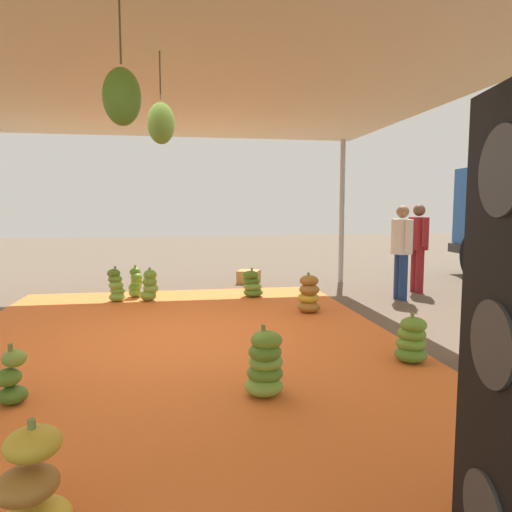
% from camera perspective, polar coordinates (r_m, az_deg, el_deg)
% --- Properties ---
extents(ground_plane, '(40.00, 40.00, 0.00)m').
position_cam_1_polar(ground_plane, '(6.22, 19.59, -8.59)').
color(ground_plane, brown).
extents(tarp_orange, '(6.70, 5.12, 0.01)m').
position_cam_1_polar(tarp_orange, '(5.47, -9.58, -10.28)').
color(tarp_orange, orange).
rests_on(tarp_orange, ground).
extents(tent_canopy, '(8.00, 7.00, 2.93)m').
position_cam_1_polar(tent_canopy, '(5.40, -11.13, 19.94)').
color(tent_canopy, '#9EA0A5').
rests_on(tent_canopy, ground).
extents(banana_bunch_0, '(0.45, 0.43, 0.57)m').
position_cam_1_polar(banana_bunch_0, '(3.89, 1.11, -13.07)').
color(banana_bunch_0, '#75A83D').
rests_on(banana_bunch_0, tarp_orange).
extents(banana_bunch_1, '(0.48, 0.48, 0.49)m').
position_cam_1_polar(banana_bunch_1, '(8.00, -0.48, -3.49)').
color(banana_bunch_1, '#518428').
rests_on(banana_bunch_1, tarp_orange).
extents(banana_bunch_3, '(0.35, 0.37, 0.54)m').
position_cam_1_polar(banana_bunch_3, '(7.81, -12.81, -3.62)').
color(banana_bunch_3, '#6B9E38').
rests_on(banana_bunch_3, tarp_orange).
extents(banana_bunch_4, '(0.31, 0.32, 0.55)m').
position_cam_1_polar(banana_bunch_4, '(8.19, -14.44, -3.22)').
color(banana_bunch_4, '#75A83D').
rests_on(banana_bunch_4, tarp_orange).
extents(banana_bunch_5, '(0.30, 0.30, 0.47)m').
position_cam_1_polar(banana_bunch_5, '(4.19, -27.63, -13.12)').
color(banana_bunch_5, '#477523').
rests_on(banana_bunch_5, tarp_orange).
extents(banana_bunch_6, '(0.43, 0.45, 0.55)m').
position_cam_1_polar(banana_bunch_6, '(2.61, -25.57, -24.06)').
color(banana_bunch_6, gold).
rests_on(banana_bunch_6, tarp_orange).
extents(banana_bunch_8, '(0.39, 0.36, 0.57)m').
position_cam_1_polar(banana_bunch_8, '(7.93, -16.67, -3.54)').
color(banana_bunch_8, '#75A83D').
rests_on(banana_bunch_8, tarp_orange).
extents(banana_bunch_9, '(0.42, 0.41, 0.49)m').
position_cam_1_polar(banana_bunch_9, '(4.93, 18.41, -9.75)').
color(banana_bunch_9, '#518428').
rests_on(banana_bunch_9, tarp_orange).
extents(banana_bunch_10, '(0.47, 0.44, 0.58)m').
position_cam_1_polar(banana_bunch_10, '(6.84, 6.45, -4.75)').
color(banana_bunch_10, '#996628').
rests_on(banana_bunch_10, tarp_orange).
extents(worker_0, '(0.58, 0.35, 1.58)m').
position_cam_1_polar(worker_0, '(8.86, 19.13, 1.71)').
color(worker_0, maroon).
rests_on(worker_0, ground).
extents(worker_1, '(0.62, 0.38, 1.70)m').
position_cam_1_polar(worker_1, '(8.54, 25.98, 1.76)').
color(worker_1, silver).
rests_on(worker_1, ground).
extents(worker_2, '(0.57, 0.35, 1.56)m').
position_cam_1_polar(worker_2, '(8.07, 17.31, 1.29)').
color(worker_2, navy).
rests_on(worker_2, ground).
extents(crate_0, '(0.53, 0.54, 0.26)m').
position_cam_1_polar(crate_0, '(9.47, -0.89, -2.54)').
color(crate_0, '#B78947').
rests_on(crate_0, ground).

